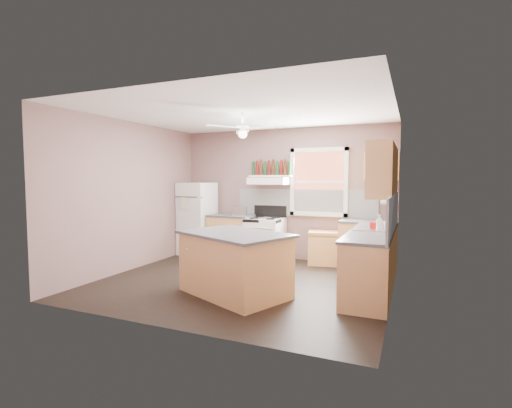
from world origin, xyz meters
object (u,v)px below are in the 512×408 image
at_px(cart, 325,248).
at_px(stove, 265,239).
at_px(refrigerator, 197,219).
at_px(toaster, 240,211).
at_px(island, 235,265).

bearing_deg(cart, stove, 173.47).
distance_m(stove, cart, 1.24).
distance_m(refrigerator, stove, 1.63).
bearing_deg(toaster, stove, -6.64).
bearing_deg(cart, toaster, 174.22).
relative_size(refrigerator, island, 1.07).
relative_size(toaster, cart, 0.43).
bearing_deg(refrigerator, island, -42.98).
height_order(stove, island, same).
xyz_separation_m(stove, cart, (1.23, 0.09, -0.11)).
distance_m(refrigerator, island, 3.04).
bearing_deg(stove, toaster, -172.20).
height_order(toaster, cart, toaster).
height_order(cart, island, island).
bearing_deg(toaster, island, -79.43).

